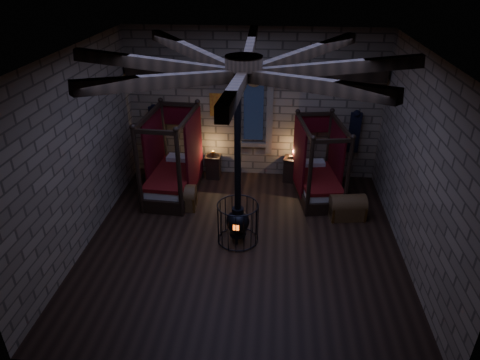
# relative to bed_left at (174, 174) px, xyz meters

# --- Properties ---
(room) EXTENTS (7.02, 7.02, 4.29)m
(room) POSITION_rel_bed_left_xyz_m (2.06, -2.04, 3.18)
(room) COLOR black
(room) RESTS_ON ground
(bed_left) EXTENTS (1.27, 2.23, 2.26)m
(bed_left) POSITION_rel_bed_left_xyz_m (0.00, 0.00, 0.00)
(bed_left) COLOR black
(bed_left) RESTS_ON ground
(bed_right) EXTENTS (1.33, 2.10, 2.06)m
(bed_right) POSITION_rel_bed_left_xyz_m (3.86, 0.20, -0.05)
(bed_right) COLOR black
(bed_right) RESTS_ON ground
(trunk_left) EXTENTS (0.92, 0.62, 0.65)m
(trunk_left) POSITION_rel_bed_left_xyz_m (0.29, -0.75, -0.27)
(trunk_left) COLOR brown
(trunk_left) RESTS_ON ground
(trunk_right) EXTENTS (0.93, 0.67, 0.63)m
(trunk_right) POSITION_rel_bed_left_xyz_m (4.53, -0.84, -0.28)
(trunk_right) COLOR brown
(trunk_right) RESTS_ON ground
(nightstand_left) EXTENTS (0.45, 0.43, 0.84)m
(nightstand_left) POSITION_rel_bed_left_xyz_m (0.93, 0.99, -0.20)
(nightstand_left) COLOR black
(nightstand_left) RESTS_ON ground
(nightstand_right) EXTENTS (0.52, 0.50, 0.78)m
(nightstand_right) POSITION_rel_bed_left_xyz_m (3.19, 0.98, -0.19)
(nightstand_right) COLOR black
(nightstand_right) RESTS_ON ground
(stove) EXTENTS (0.93, 0.93, 4.05)m
(stove) POSITION_rel_bed_left_xyz_m (1.94, -2.06, 0.03)
(stove) COLOR black
(stove) RESTS_ON ground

